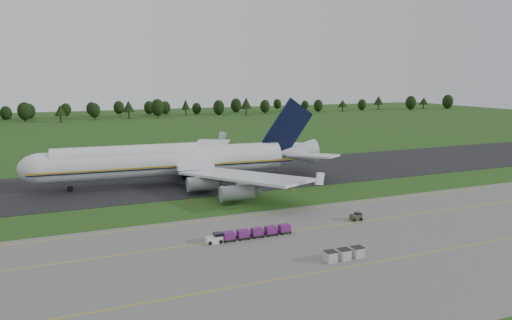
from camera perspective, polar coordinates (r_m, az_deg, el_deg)
name	(u,v)px	position (r m, az deg, el deg)	size (l,w,h in m)	color
ground	(253,202)	(109.43, -0.40, -4.80)	(600.00, 600.00, 0.00)	#204615
apron	(336,252)	(80.55, 9.16, -10.34)	(300.00, 52.00, 0.06)	slate
taxiway	(212,178)	(135.00, -5.01, -2.01)	(300.00, 40.00, 0.08)	black
apron_markings	(314,238)	(86.19, 6.64, -8.89)	(300.00, 30.20, 0.01)	#C5B40B
tree_line	(128,109)	(321.76, -14.39, 5.70)	(527.13, 22.63, 11.99)	black
aircraft	(173,160)	(127.35, -9.45, -0.04)	(76.12, 74.03, 21.37)	silver
baggage_train	(248,233)	(85.48, -0.89, -8.40)	(15.31, 1.63, 1.56)	silver
utility_cart	(356,217)	(97.54, 11.36, -6.44)	(2.19, 1.48, 1.17)	#363928
uld_row	(344,254)	(77.33, 10.06, -10.56)	(6.47, 1.67, 1.65)	#A9A9A9
edge_markers	(245,195)	(114.11, -1.28, -4.05)	(25.51, 0.30, 0.60)	#E36307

